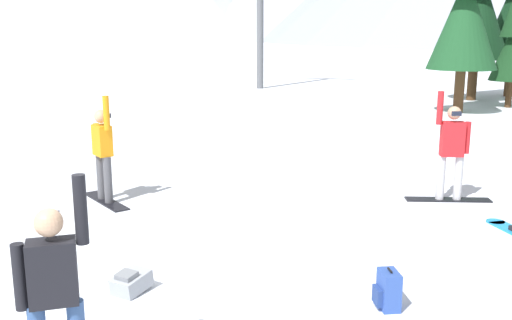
{
  "coord_description": "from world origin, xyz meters",
  "views": [
    {
      "loc": [
        3.19,
        -5.17,
        3.12
      ],
      "look_at": [
        0.3,
        3.83,
        1.0
      ],
      "focal_mm": 41.21,
      "sensor_mm": 36.0,
      "label": 1
    }
  ],
  "objects_px": {
    "snowboarder_background": "(452,150)",
    "snowboarder_midground": "(103,152)",
    "backpack_grey": "(131,282)",
    "backpack_blue": "(388,290)",
    "snowboarder_foreground": "(54,295)",
    "pine_tree_leaning": "(466,3)"
  },
  "relations": [
    {
      "from": "snowboarder_foreground",
      "to": "snowboarder_background",
      "type": "distance_m",
      "value": 7.9
    },
    {
      "from": "snowboarder_midground",
      "to": "pine_tree_leaning",
      "type": "distance_m",
      "value": 15.96
    },
    {
      "from": "backpack_grey",
      "to": "snowboarder_midground",
      "type": "bearing_deg",
      "value": 126.19
    },
    {
      "from": "snowboarder_background",
      "to": "backpack_grey",
      "type": "distance_m",
      "value": 6.46
    },
    {
      "from": "snowboarder_foreground",
      "to": "backpack_grey",
      "type": "xyz_separation_m",
      "value": [
        -0.41,
        1.94,
        -0.78
      ]
    },
    {
      "from": "snowboarder_midground",
      "to": "backpack_grey",
      "type": "distance_m",
      "value": 4.09
    },
    {
      "from": "snowboarder_midground",
      "to": "snowboarder_background",
      "type": "distance_m",
      "value": 6.35
    },
    {
      "from": "backpack_blue",
      "to": "pine_tree_leaning",
      "type": "distance_m",
      "value": 17.47
    },
    {
      "from": "snowboarder_midground",
      "to": "backpack_grey",
      "type": "bearing_deg",
      "value": -53.81
    },
    {
      "from": "snowboarder_background",
      "to": "backpack_grey",
      "type": "xyz_separation_m",
      "value": [
        -3.65,
        -5.26,
        -0.82
      ]
    },
    {
      "from": "pine_tree_leaning",
      "to": "snowboarder_foreground",
      "type": "bearing_deg",
      "value": -100.37
    },
    {
      "from": "snowboarder_foreground",
      "to": "backpack_blue",
      "type": "bearing_deg",
      "value": 43.8
    },
    {
      "from": "backpack_blue",
      "to": "snowboarder_foreground",
      "type": "bearing_deg",
      "value": -136.2
    },
    {
      "from": "snowboarder_background",
      "to": "backpack_grey",
      "type": "height_order",
      "value": "snowboarder_background"
    },
    {
      "from": "backpack_grey",
      "to": "pine_tree_leaning",
      "type": "height_order",
      "value": "pine_tree_leaning"
    },
    {
      "from": "snowboarder_foreground",
      "to": "pine_tree_leaning",
      "type": "height_order",
      "value": "pine_tree_leaning"
    },
    {
      "from": "backpack_grey",
      "to": "backpack_blue",
      "type": "bearing_deg",
      "value": 10.05
    },
    {
      "from": "snowboarder_midground",
      "to": "snowboarder_background",
      "type": "bearing_deg",
      "value": 18.6
    },
    {
      "from": "snowboarder_midground",
      "to": "pine_tree_leaning",
      "type": "relative_size",
      "value": 0.27
    },
    {
      "from": "pine_tree_leaning",
      "to": "snowboarder_midground",
      "type": "bearing_deg",
      "value": -113.92
    },
    {
      "from": "snowboarder_midground",
      "to": "backpack_blue",
      "type": "height_order",
      "value": "snowboarder_midground"
    },
    {
      "from": "snowboarder_background",
      "to": "snowboarder_midground",
      "type": "bearing_deg",
      "value": -161.4
    }
  ]
}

